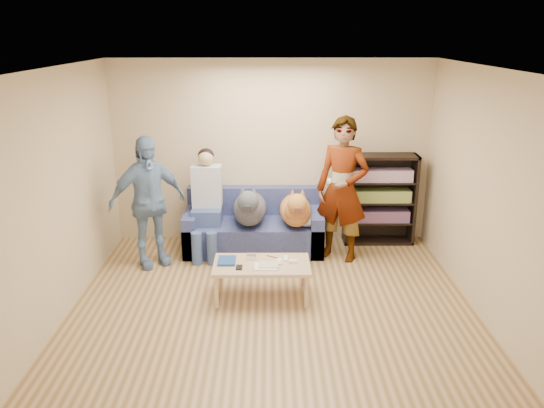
{
  "coord_description": "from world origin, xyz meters",
  "views": [
    {
      "loc": [
        -0.04,
        -4.89,
        2.95
      ],
      "look_at": [
        0.0,
        1.2,
        0.95
      ],
      "focal_mm": 35.0,
      "sensor_mm": 36.0,
      "label": 1
    }
  ],
  "objects_px": {
    "notebook_blue": "(227,261)",
    "dog_gray": "(250,208)",
    "coffee_table": "(262,267)",
    "bookshelf": "(380,197)",
    "person_standing_right": "(342,190)",
    "person_seated": "(206,199)",
    "camera_silver": "(251,257)",
    "sofa": "(254,229)",
    "person_standing_left": "(148,202)",
    "dog_tan": "(296,209)"
  },
  "relations": [
    {
      "from": "person_standing_left",
      "to": "bookshelf",
      "type": "relative_size",
      "value": 1.32
    },
    {
      "from": "bookshelf",
      "to": "sofa",
      "type": "bearing_deg",
      "value": -172.6
    },
    {
      "from": "person_seated",
      "to": "dog_tan",
      "type": "xyz_separation_m",
      "value": [
        1.21,
        -0.08,
        -0.13
      ]
    },
    {
      "from": "coffee_table",
      "to": "dog_tan",
      "type": "bearing_deg",
      "value": 70.21
    },
    {
      "from": "person_standing_right",
      "to": "person_seated",
      "type": "distance_m",
      "value": 1.84
    },
    {
      "from": "notebook_blue",
      "to": "bookshelf",
      "type": "distance_m",
      "value": 2.65
    },
    {
      "from": "coffee_table",
      "to": "bookshelf",
      "type": "bearing_deg",
      "value": 45.32
    },
    {
      "from": "notebook_blue",
      "to": "person_standing_left",
      "type": "bearing_deg",
      "value": 140.64
    },
    {
      "from": "person_seated",
      "to": "dog_gray",
      "type": "xyz_separation_m",
      "value": [
        0.59,
        -0.05,
        -0.11
      ]
    },
    {
      "from": "sofa",
      "to": "bookshelf",
      "type": "relative_size",
      "value": 1.46
    },
    {
      "from": "notebook_blue",
      "to": "bookshelf",
      "type": "relative_size",
      "value": 0.2
    },
    {
      "from": "person_seated",
      "to": "sofa",
      "type": "bearing_deg",
      "value": 11.25
    },
    {
      "from": "dog_gray",
      "to": "coffee_table",
      "type": "distance_m",
      "value": 1.33
    },
    {
      "from": "sofa",
      "to": "person_seated",
      "type": "relative_size",
      "value": 1.29
    },
    {
      "from": "camera_silver",
      "to": "sofa",
      "type": "relative_size",
      "value": 0.06
    },
    {
      "from": "person_seated",
      "to": "dog_gray",
      "type": "bearing_deg",
      "value": -4.81
    },
    {
      "from": "notebook_blue",
      "to": "person_seated",
      "type": "xyz_separation_m",
      "value": [
        -0.36,
        1.28,
        0.34
      ]
    },
    {
      "from": "person_standing_right",
      "to": "person_standing_left",
      "type": "distance_m",
      "value": 2.53
    },
    {
      "from": "person_standing_left",
      "to": "bookshelf",
      "type": "height_order",
      "value": "person_standing_left"
    },
    {
      "from": "notebook_blue",
      "to": "bookshelf",
      "type": "height_order",
      "value": "bookshelf"
    },
    {
      "from": "sofa",
      "to": "dog_gray",
      "type": "relative_size",
      "value": 1.49
    },
    {
      "from": "notebook_blue",
      "to": "person_standing_right",
      "type": "bearing_deg",
      "value": 36.56
    },
    {
      "from": "camera_silver",
      "to": "coffee_table",
      "type": "bearing_deg",
      "value": -45.0
    },
    {
      "from": "camera_silver",
      "to": "dog_gray",
      "type": "distance_m",
      "value": 1.18
    },
    {
      "from": "person_standing_right",
      "to": "person_seated",
      "type": "relative_size",
      "value": 1.31
    },
    {
      "from": "person_standing_right",
      "to": "sofa",
      "type": "relative_size",
      "value": 1.01
    },
    {
      "from": "person_standing_right",
      "to": "sofa",
      "type": "bearing_deg",
      "value": -168.0
    },
    {
      "from": "notebook_blue",
      "to": "dog_gray",
      "type": "distance_m",
      "value": 1.27
    },
    {
      "from": "dog_gray",
      "to": "bookshelf",
      "type": "distance_m",
      "value": 1.9
    },
    {
      "from": "camera_silver",
      "to": "bookshelf",
      "type": "relative_size",
      "value": 0.08
    },
    {
      "from": "person_seated",
      "to": "coffee_table",
      "type": "bearing_deg",
      "value": -60.12
    },
    {
      "from": "camera_silver",
      "to": "dog_tan",
      "type": "height_order",
      "value": "dog_tan"
    },
    {
      "from": "person_standing_right",
      "to": "bookshelf",
      "type": "relative_size",
      "value": 1.48
    },
    {
      "from": "notebook_blue",
      "to": "coffee_table",
      "type": "xyz_separation_m",
      "value": [
        0.4,
        -0.05,
        -0.06
      ]
    },
    {
      "from": "person_standing_right",
      "to": "bookshelf",
      "type": "bearing_deg",
      "value": 70.03
    },
    {
      "from": "dog_tan",
      "to": "coffee_table",
      "type": "distance_m",
      "value": 1.35
    },
    {
      "from": "camera_silver",
      "to": "dog_gray",
      "type": "relative_size",
      "value": 0.09
    },
    {
      "from": "dog_gray",
      "to": "coffee_table",
      "type": "relative_size",
      "value": 1.16
    },
    {
      "from": "person_seated",
      "to": "bookshelf",
      "type": "relative_size",
      "value": 1.13
    },
    {
      "from": "person_standing_left",
      "to": "camera_silver",
      "type": "xyz_separation_m",
      "value": [
        1.35,
        -0.81,
        -0.42
      ]
    },
    {
      "from": "person_standing_left",
      "to": "dog_gray",
      "type": "height_order",
      "value": "person_standing_left"
    },
    {
      "from": "camera_silver",
      "to": "coffee_table",
      "type": "height_order",
      "value": "camera_silver"
    },
    {
      "from": "sofa",
      "to": "dog_gray",
      "type": "height_order",
      "value": "dog_gray"
    },
    {
      "from": "person_standing_left",
      "to": "dog_tan",
      "type": "height_order",
      "value": "person_standing_left"
    },
    {
      "from": "person_standing_right",
      "to": "coffee_table",
      "type": "height_order",
      "value": "person_standing_right"
    },
    {
      "from": "camera_silver",
      "to": "dog_tan",
      "type": "relative_size",
      "value": 0.09
    },
    {
      "from": "person_standing_right",
      "to": "person_seated",
      "type": "bearing_deg",
      "value": -158.7
    },
    {
      "from": "notebook_blue",
      "to": "sofa",
      "type": "relative_size",
      "value": 0.14
    },
    {
      "from": "notebook_blue",
      "to": "dog_tan",
      "type": "distance_m",
      "value": 1.48
    },
    {
      "from": "person_standing_left",
      "to": "notebook_blue",
      "type": "bearing_deg",
      "value": -71.42
    }
  ]
}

